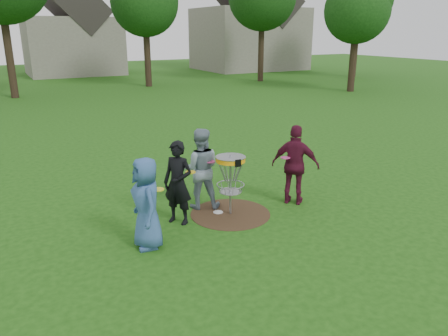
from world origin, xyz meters
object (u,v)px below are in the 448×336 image
player_blue (146,203)px  player_maroon (295,165)px  player_black (178,183)px  disc_golf_basket (231,171)px  player_grey (200,169)px

player_blue → player_maroon: (3.77, 0.44, 0.06)m
player_black → disc_golf_basket: 1.20m
player_black → player_maroon: (2.84, -0.28, 0.05)m
player_black → player_grey: bearing=88.0°
player_black → player_maroon: size_ratio=0.95×
disc_golf_basket → player_grey: bearing=120.5°
player_blue → player_black: (0.93, 0.72, 0.01)m
disc_golf_basket → player_blue: bearing=-164.5°
player_blue → player_grey: size_ratio=0.94×
player_black → player_maroon: player_maroon is taller
player_blue → player_maroon: player_maroon is taller
player_grey → player_maroon: size_ratio=0.99×
player_black → player_blue: bearing=-89.5°
player_blue → player_black: player_black is taller
player_grey → disc_golf_basket: (0.41, -0.69, 0.08)m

